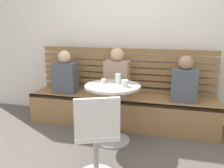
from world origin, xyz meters
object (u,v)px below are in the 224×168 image
person_child_left (65,74)px  person_child_middle (184,82)px  booth_bench (121,110)px  cup_glass_short (125,83)px  cafe_table (113,102)px  white_chair (96,135)px  cup_glass_tall (118,78)px  cup_espresso_small (103,81)px  person_adult (117,75)px

person_child_left → person_child_middle: 1.72m
booth_bench → cup_glass_short: (0.18, -0.58, 0.56)m
cafe_table → white_chair: white_chair is taller
booth_bench → cup_glass_short: 0.82m
cafe_table → cup_glass_tall: cup_glass_tall is taller
booth_bench → cup_glass_short: bearing=-72.8°
cafe_table → person_child_left: 1.04m
white_chair → person_child_left: (-0.94, 1.33, 0.26)m
booth_bench → person_child_left: bearing=-178.1°
cafe_table → person_child_left: (-0.88, 0.52, 0.20)m
cup_glass_short → cup_glass_tall: 0.19m
booth_bench → white_chair: size_ratio=3.18×
cup_espresso_small → person_child_left: bearing=148.3°
booth_bench → cup_glass_tall: bearing=-82.2°
cup_glass_tall → cup_espresso_small: cup_glass_tall is taller
cup_espresso_small → cafe_table: bearing=-25.0°
booth_bench → cup_glass_tall: cup_glass_tall is taller
person_child_left → cafe_table: bearing=-30.7°
white_chair → cafe_table: bearing=94.3°
white_chair → cup_espresso_small: size_ratio=15.18×
person_adult → cup_glass_tall: person_adult is taller
booth_bench → cup_espresso_small: size_ratio=48.21×
booth_bench → person_child_middle: 1.00m
cafe_table → cup_glass_short: cup_glass_short is taller
cafe_table → white_chair: size_ratio=0.87×
booth_bench → cup_glass_short: cup_glass_short is taller
person_child_left → cup_espresso_small: bearing=-31.7°
person_child_left → cup_espresso_small: 0.87m
person_child_left → person_child_middle: person_child_left is taller
booth_bench → cup_espresso_small: bearing=-103.5°
white_chair → person_child_left: bearing=125.2°
person_child_left → cup_glass_short: size_ratio=8.02×
cup_glass_short → person_child_middle: bearing=39.7°
person_adult → cup_espresso_small: bearing=-98.1°
cup_glass_short → cafe_table: bearing=169.6°
cafe_table → cup_espresso_small: bearing=155.0°
cup_espresso_small → booth_bench: bearing=76.5°
white_chair → booth_bench: bearing=93.4°
person_child_middle → cup_glass_short: bearing=-140.3°
booth_bench → cup_glass_tall: (0.06, -0.44, 0.58)m
person_child_left → cup_glass_tall: 1.01m
person_adult → person_child_middle: size_ratio=1.13×
cafe_table → person_child_left: size_ratio=1.15×
cafe_table → cup_glass_tall: (0.04, 0.11, 0.28)m
booth_bench → cup_espresso_small: cup_espresso_small is taller
person_adult → cup_espresso_small: (-0.06, -0.45, 0.02)m
booth_bench → cafe_table: size_ratio=3.65×
white_chair → cup_glass_tall: size_ratio=7.08×
cup_glass_short → person_child_left: bearing=152.0°
booth_bench → person_adult: size_ratio=3.85×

